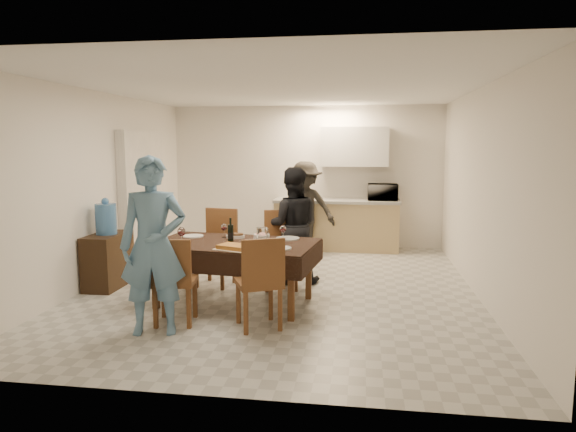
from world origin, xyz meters
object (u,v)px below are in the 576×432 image
object	(u,v)px
dining_table	(234,245)
water_jug	(106,219)
console	(108,261)
person_far	(292,225)
person_near	(153,246)
savoury_tart	(234,247)
microwave	(383,192)
water_pitcher	(262,236)
wine_bottle	(231,230)
person_kitchen	(305,208)

from	to	relation	value
dining_table	water_jug	bearing A→B (deg)	172.83
console	dining_table	bearing A→B (deg)	-14.15
console	person_far	size ratio (longest dim) A/B	0.49
person_near	person_far	xyz separation A→B (m)	(1.10, 2.10, -0.10)
dining_table	savoury_tart	world-z (taller)	savoury_tart
savoury_tart	person_near	bearing A→B (deg)	-134.13
console	microwave	distance (m)	4.77
water_pitcher	person_near	distance (m)	1.35
water_jug	dining_table	bearing A→B (deg)	-14.15
wine_bottle	person_kitchen	world-z (taller)	person_kitchen
microwave	person_kitchen	size ratio (longest dim) A/B	0.33
savoury_tart	person_far	xyz separation A→B (m)	(0.45, 1.43, 0.03)
console	person_far	xyz separation A→B (m)	(2.39, 0.59, 0.44)
water_pitcher	person_kitchen	world-z (taller)	person_kitchen
wine_bottle	microwave	distance (m)	3.86
savoury_tart	person_near	size ratio (longest dim) A/B	0.22
water_pitcher	person_kitchen	distance (m)	3.01
microwave	wine_bottle	bearing A→B (deg)	60.51
console	person_kitchen	xyz separation A→B (m)	(2.36, 2.49, 0.44)
wine_bottle	water_jug	bearing A→B (deg)	166.98
person_near	person_kitchen	distance (m)	4.15
dining_table	water_pitcher	world-z (taller)	water_pitcher
console	savoury_tart	xyz separation A→B (m)	(1.94, -0.84, 0.41)
wine_bottle	savoury_tart	size ratio (longest dim) A/B	0.73
dining_table	wine_bottle	distance (m)	0.19
console	wine_bottle	bearing A→B (deg)	-13.02
water_jug	microwave	xyz separation A→B (m)	(3.69, 2.94, 0.14)
water_pitcher	savoury_tart	world-z (taller)	water_pitcher
water_pitcher	person_kitchen	size ratio (longest dim) A/B	0.12
person_near	microwave	bearing A→B (deg)	47.01
person_near	console	bearing A→B (deg)	115.78
water_jug	console	bearing A→B (deg)	-90.00
dining_table	microwave	xyz separation A→B (m)	(1.85, 3.41, 0.35)
microwave	person_near	xyz separation A→B (m)	(-2.40, -4.46, -0.16)
person_kitchen	savoury_tart	bearing A→B (deg)	-97.05
person_near	person_kitchen	world-z (taller)	person_near
water_jug	savoury_tart	distance (m)	2.12
savoury_tart	person_far	distance (m)	1.50
wine_bottle	person_far	distance (m)	1.17
console	water_pitcher	bearing A→B (deg)	-13.20
water_pitcher	wine_bottle	bearing A→B (deg)	165.96
dining_table	microwave	bearing A→B (deg)	68.49
water_pitcher	microwave	world-z (taller)	microwave
water_jug	person_near	size ratio (longest dim) A/B	0.23
wine_bottle	dining_table	bearing A→B (deg)	-45.00
water_jug	person_kitchen	world-z (taller)	person_kitchen
microwave	person_near	distance (m)	5.07
water_jug	wine_bottle	size ratio (longest dim) A/B	1.42
console	wine_bottle	world-z (taller)	wine_bottle
console	microwave	bearing A→B (deg)	38.57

